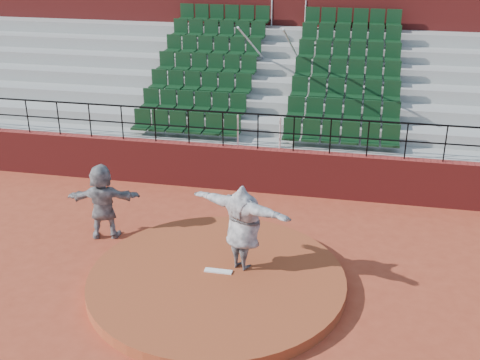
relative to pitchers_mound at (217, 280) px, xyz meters
The scene contains 9 objects.
ground 0.12m from the pitchers_mound, ahead, with size 90.00×90.00×0.00m, color #9E3B23.
pitchers_mound is the anchor object (origin of this frame).
pitching_rubber 0.21m from the pitchers_mound, 90.00° to the left, with size 0.60×0.15×0.03m, color white.
boundary_wall 5.03m from the pitchers_mound, 90.00° to the left, with size 24.00×0.30×1.30m, color maroon.
wall_railing 5.35m from the pitchers_mound, 90.00° to the left, with size 24.04×0.05×1.03m.
seating_deck 8.75m from the pitchers_mound, 90.00° to the left, with size 24.00×5.97×4.63m.
press_box_facade 13.06m from the pitchers_mound, 90.00° to the left, with size 24.00×3.00×7.10m, color maroon.
pitcher 1.28m from the pitchers_mound, 44.08° to the left, with size 2.40×0.65×1.95m, color black.
fielder 3.66m from the pitchers_mound, 153.82° to the left, with size 1.77×0.56×1.90m, color black.
Camera 1 is at (2.66, -10.60, 7.26)m, focal length 45.00 mm.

